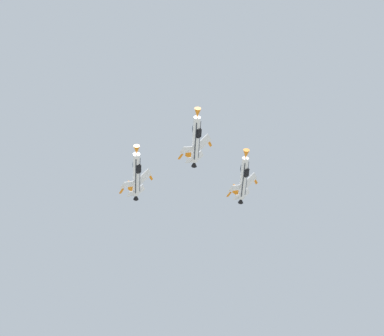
{
  "coord_description": "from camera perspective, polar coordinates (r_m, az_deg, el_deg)",
  "views": [
    {
      "loc": [
        5.9,
        0.94,
        1.74
      ],
      "look_at": [
        30.64,
        97.59,
        151.28
      ],
      "focal_mm": 69.19,
      "sensor_mm": 36.0,
      "label": 1
    }
  ],
  "objects": [
    {
      "name": "fighter_jet_lead",
      "position": [
        173.12,
        0.29,
        2.29
      ],
      "size": [
        8.01,
        15.88,
        6.98
      ],
      "rotation": [
        0.0,
        0.75,
        2.94
      ],
      "color": "white"
    },
    {
      "name": "fighter_jet_left_wing",
      "position": [
        184.32,
        3.98,
        -0.72
      ],
      "size": [
        8.16,
        15.88,
        6.8
      ],
      "rotation": [
        0.0,
        0.73,
        2.94
      ],
      "color": "white"
    },
    {
      "name": "fighter_jet_right_wing",
      "position": [
        182.49,
        -4.32,
        -0.43
      ],
      "size": [
        7.94,
        15.88,
        7.06
      ],
      "rotation": [
        0.0,
        0.76,
        2.94
      ],
      "color": "white"
    }
  ]
}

